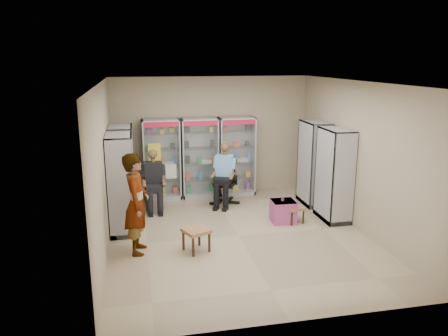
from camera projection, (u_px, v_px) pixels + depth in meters
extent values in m
plane|color=tan|center=(238.00, 236.00, 8.68)|extent=(6.00, 6.00, 0.00)
cube|color=tan|center=(212.00, 136.00, 11.17)|extent=(5.00, 0.02, 3.00)
cube|color=tan|center=(295.00, 217.00, 5.47)|extent=(5.00, 0.02, 3.00)
cube|color=tan|center=(104.00, 169.00, 7.83)|extent=(0.02, 6.00, 3.00)
cube|color=tan|center=(359.00, 157.00, 8.81)|extent=(0.02, 6.00, 3.00)
cube|color=silver|center=(240.00, 83.00, 7.95)|extent=(5.00, 6.00, 0.02)
cube|color=#B9BBC1|center=(162.00, 160.00, 10.78)|extent=(0.90, 0.50, 2.00)
cube|color=#B2B5BA|center=(200.00, 158.00, 10.97)|extent=(0.90, 0.50, 2.00)
cube|color=#A0A2A7|center=(237.00, 156.00, 11.15)|extent=(0.90, 0.50, 2.00)
cube|color=#9DA0A4|center=(314.00, 163.00, 10.40)|extent=(0.90, 0.50, 2.00)
cube|color=#A9ABB0|center=(334.00, 175.00, 9.35)|extent=(0.90, 0.50, 2.00)
cube|color=#B1B3B9|center=(123.00, 171.00, 9.71)|extent=(0.90, 0.50, 2.00)
cube|color=#AEAFB5|center=(121.00, 184.00, 8.67)|extent=(0.90, 0.50, 2.00)
cube|color=black|center=(154.00, 189.00, 10.17)|extent=(0.42, 0.42, 0.94)
cube|color=black|center=(224.00, 181.00, 10.50)|extent=(0.80, 0.80, 1.11)
cube|color=#9D3F79|center=(283.00, 211.00, 9.38)|extent=(0.51, 0.49, 0.47)
cylinder|color=#5B2A07|center=(283.00, 198.00, 9.31)|extent=(0.07, 0.07, 0.10)
cube|color=olive|center=(294.00, 214.00, 9.35)|extent=(0.42, 0.42, 0.36)
cube|color=#B0824A|center=(196.00, 240.00, 7.95)|extent=(0.56, 0.56, 0.43)
imported|color=gray|center=(136.00, 204.00, 7.75)|extent=(0.51, 0.72, 1.84)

